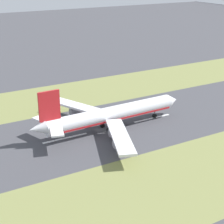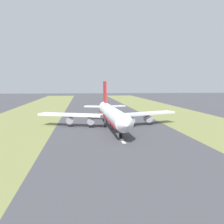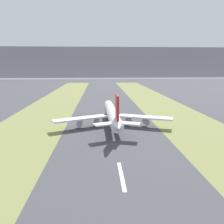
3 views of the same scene
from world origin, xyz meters
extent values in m
plane|color=#424247|center=(0.00, 0.00, 0.00)|extent=(800.00, 800.00, 0.00)
cube|color=olive|center=(-45.00, 0.00, 0.00)|extent=(40.00, 600.00, 0.01)
cube|color=olive|center=(45.00, 0.00, 0.00)|extent=(40.00, 600.00, 0.01)
cube|color=silver|center=(0.00, -55.18, 0.01)|extent=(1.20, 18.00, 0.01)
cube|color=silver|center=(0.00, -15.18, 0.01)|extent=(1.20, 18.00, 0.01)
cube|color=silver|center=(0.00, 24.82, 0.01)|extent=(1.20, 18.00, 0.01)
cylinder|color=white|center=(0.67, 4.82, 6.20)|extent=(7.61, 56.15, 6.00)
cone|color=white|center=(-0.21, 35.30, 6.20)|extent=(6.02, 5.17, 5.88)
cone|color=white|center=(1.56, -26.17, 7.00)|extent=(5.27, 6.14, 5.10)
cube|color=red|center=(0.67, 4.82, 4.55)|extent=(7.25, 53.90, 0.70)
cube|color=white|center=(-16.62, -2.91, 5.30)|extent=(28.97, 17.13, 0.90)
cube|color=white|center=(18.37, -1.90, 5.30)|extent=(29.28, 15.71, 0.90)
cylinder|color=#93939E|center=(-8.21, 0.56, 2.85)|extent=(3.34, 4.89, 3.20)
cylinder|color=#93939E|center=(-17.11, -3.20, 2.85)|extent=(3.34, 4.89, 3.20)
cylinder|color=#93939E|center=(9.78, 1.08, 2.85)|extent=(3.34, 4.89, 3.20)
cylinder|color=#93939E|center=(18.88, -2.16, 2.85)|extent=(3.34, 4.89, 3.20)
cube|color=red|center=(1.42, -21.17, 14.70)|extent=(1.03, 8.02, 11.00)
cube|color=white|center=(-4.08, -21.33, 7.20)|extent=(10.90, 7.51, 0.60)
cube|color=white|center=(6.91, -21.02, 7.20)|extent=(10.83, 7.04, 0.60)
cylinder|color=#59595E|center=(0.05, 26.09, 2.50)|extent=(0.50, 0.50, 3.20)
cylinder|color=black|center=(0.05, 26.09, 0.90)|extent=(0.95, 1.83, 1.80)
cylinder|color=#59595E|center=(-1.85, 1.74, 2.50)|extent=(0.50, 0.50, 3.20)
cylinder|color=black|center=(-1.85, 1.74, 0.90)|extent=(0.95, 1.83, 1.80)
cylinder|color=#59595E|center=(3.35, 1.89, 2.50)|extent=(0.50, 0.50, 3.20)
cylinder|color=black|center=(3.35, 1.89, 0.90)|extent=(0.95, 1.83, 1.80)
cube|color=gray|center=(0.00, 520.00, 38.99)|extent=(800.00, 120.00, 77.99)
camera|label=1|loc=(120.24, -62.68, 61.57)|focal=60.00mm
camera|label=2|loc=(13.38, 114.74, 19.06)|focal=42.00mm
camera|label=3|loc=(-6.60, -116.22, 33.30)|focal=35.00mm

